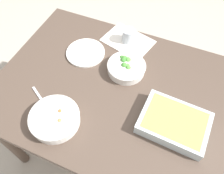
{
  "coord_description": "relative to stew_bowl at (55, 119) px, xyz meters",
  "views": [
    {
      "loc": [
        -0.26,
        0.61,
        1.7
      ],
      "look_at": [
        0.0,
        0.0,
        0.74
      ],
      "focal_mm": 36.26,
      "sensor_mm": 36.0,
      "label": 1
    }
  ],
  "objects": [
    {
      "name": "ground_plane",
      "position": [
        -0.16,
        -0.28,
        -0.77
      ],
      "size": [
        6.0,
        6.0,
        0.0
      ],
      "primitive_type": "plane",
      "color": "#B2A899"
    },
    {
      "name": "drink_cup",
      "position": [
        -0.12,
        -0.63,
        0.01
      ],
      "size": [
        0.07,
        0.07,
        0.08
      ],
      "color": "#B2BCC6",
      "rests_on": "dining_table"
    },
    {
      "name": "dining_table",
      "position": [
        -0.16,
        -0.28,
        -0.12
      ],
      "size": [
        1.2,
        0.9,
        0.74
      ],
      "color": "#4C3D33",
      "rests_on": "ground_plane"
    },
    {
      "name": "stew_bowl",
      "position": [
        0.0,
        0.0,
        0.0
      ],
      "size": [
        0.23,
        0.23,
        0.06
      ],
      "color": "silver",
      "rests_on": "dining_table"
    },
    {
      "name": "broccoli_bowl",
      "position": [
        -0.19,
        -0.41,
        -0.0
      ],
      "size": [
        0.21,
        0.21,
        0.06
      ],
      "color": "silver",
      "rests_on": "dining_table"
    },
    {
      "name": "spoon_by_stew",
      "position": [
        0.11,
        -0.06,
        -0.03
      ],
      "size": [
        0.16,
        0.1,
        0.01
      ],
      "color": "silver",
      "rests_on": "dining_table"
    },
    {
      "name": "placemat",
      "position": [
        -0.12,
        -0.63,
        -0.03
      ],
      "size": [
        0.32,
        0.26,
        0.0
      ],
      "primitive_type": "cube",
      "rotation": [
        0.0,
        0.0,
        -0.26
      ],
      "color": "silver",
      "rests_on": "dining_table"
    },
    {
      "name": "baking_dish",
      "position": [
        -0.51,
        -0.19,
        0.0
      ],
      "size": [
        0.31,
        0.23,
        0.06
      ],
      "color": "silver",
      "rests_on": "dining_table"
    },
    {
      "name": "side_plate",
      "position": [
        0.07,
        -0.44,
        -0.03
      ],
      "size": [
        0.22,
        0.22,
        0.01
      ],
      "primitive_type": "cylinder",
      "color": "white",
      "rests_on": "dining_table"
    }
  ]
}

